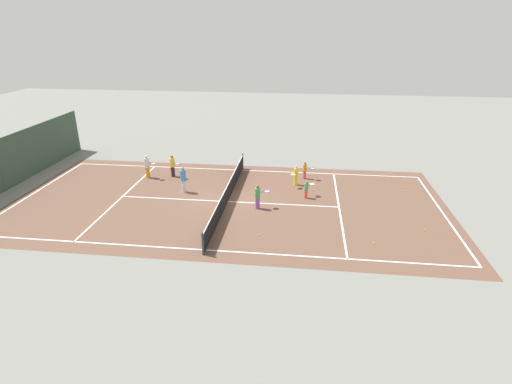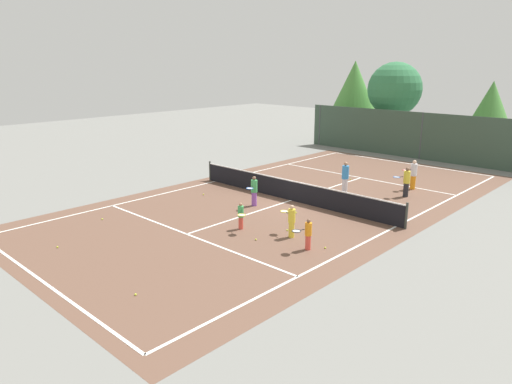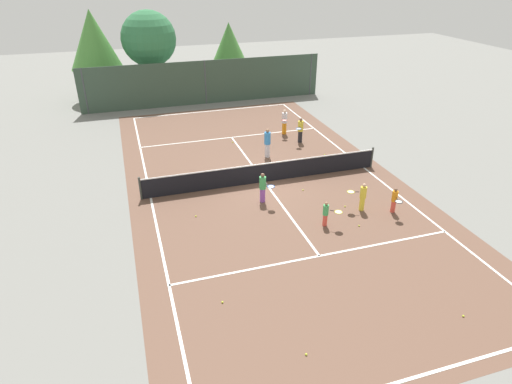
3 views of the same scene
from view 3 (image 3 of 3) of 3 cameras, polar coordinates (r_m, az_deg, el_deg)
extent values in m
plane|color=slate|center=(21.48, 1.12, 1.33)|extent=(80.00, 80.00, 0.00)
cube|color=brown|center=(21.48, 1.12, 1.34)|extent=(13.00, 25.00, 0.00)
cube|color=white|center=(20.59, -13.57, -0.74)|extent=(0.10, 24.00, 0.01)
cube|color=white|center=(23.64, 13.89, 3.09)|extent=(0.10, 24.00, 0.01)
cube|color=white|center=(12.98, 19.46, -21.98)|extent=(11.00, 0.10, 0.01)
cube|color=white|center=(32.28, -5.74, 10.47)|extent=(11.00, 0.10, 0.01)
cube|color=white|center=(16.41, 8.27, -8.25)|extent=(11.00, 0.10, 0.01)
cube|color=white|center=(27.11, -3.19, 7.13)|extent=(11.00, 0.10, 0.01)
cube|color=white|center=(21.47, 1.12, 1.35)|extent=(0.10, 12.80, 0.01)
cylinder|color=#333833|center=(20.33, -14.85, 0.45)|extent=(0.10, 0.10, 1.10)
cylinder|color=#333833|center=(23.63, 14.88, 4.40)|extent=(0.10, 0.10, 1.10)
cube|color=black|center=(21.27, 1.13, 2.47)|extent=(11.80, 0.03, 0.95)
cube|color=white|center=(21.06, 1.14, 3.70)|extent=(11.80, 0.04, 0.05)
cube|color=#384C3D|center=(33.74, -6.61, 14.01)|extent=(18.00, 0.06, 3.20)
cylinder|color=#3F4447|center=(33.26, -21.43, 12.11)|extent=(0.12, 0.12, 3.20)
cylinder|color=#3F4447|center=(33.74, -6.61, 14.01)|extent=(0.12, 0.12, 3.20)
cylinder|color=#3F4447|center=(36.27, 7.12, 14.95)|extent=(0.12, 0.12, 3.20)
cylinder|color=brown|center=(36.45, -19.58, 13.05)|extent=(0.30, 0.30, 2.44)
cone|color=#4C8E3D|center=(35.83, -20.45, 18.13)|extent=(3.75, 3.75, 4.17)
cylinder|color=brown|center=(38.44, -3.43, 15.13)|extent=(0.44, 0.44, 2.26)
cone|color=#4C8E3D|center=(37.95, -3.55, 18.99)|extent=(2.69, 2.69, 2.99)
cylinder|color=brown|center=(35.86, -13.26, 14.12)|extent=(0.41, 0.41, 2.98)
sphere|color=#337547|center=(35.30, -13.82, 18.85)|extent=(4.05, 4.05, 4.05)
cylinder|color=silver|center=(24.17, 1.48, 5.46)|extent=(0.28, 0.28, 0.76)
cylinder|color=#388CD8|center=(23.91, 1.50, 7.03)|extent=(0.35, 0.35, 0.66)
sphere|color=#A37556|center=(23.76, 1.51, 8.01)|extent=(0.21, 0.21, 0.21)
cylinder|color=yellow|center=(19.47, 13.64, -1.52)|extent=(0.22, 0.22, 0.60)
cylinder|color=yellow|center=(19.21, 13.82, -0.06)|extent=(0.27, 0.27, 0.52)
sphere|color=tan|center=(19.05, 13.94, 0.85)|extent=(0.16, 0.16, 0.16)
cylinder|color=black|center=(19.13, 12.99, 0.02)|extent=(0.20, 0.09, 0.03)
torus|color=yellow|center=(19.08, 12.26, 0.02)|extent=(0.42, 0.42, 0.03)
cylinder|color=silver|center=(19.08, 12.26, 0.02)|extent=(0.35, 0.35, 0.00)
cylinder|color=#E54C3F|center=(19.70, 17.45, -1.80)|extent=(0.20, 0.20, 0.54)
cylinder|color=orange|center=(19.47, 17.65, -0.52)|extent=(0.25, 0.25, 0.47)
sphere|color=brown|center=(19.33, 17.78, 0.29)|extent=(0.15, 0.15, 0.15)
cylinder|color=black|center=(19.23, 17.90, -0.84)|extent=(0.08, 0.20, 0.03)
torus|color=black|center=(19.02, 18.12, -1.20)|extent=(0.41, 0.41, 0.03)
cylinder|color=silver|center=(19.02, 18.12, -1.20)|extent=(0.34, 0.34, 0.00)
cylinder|color=orange|center=(27.61, 3.70, 8.29)|extent=(0.27, 0.27, 0.73)
cylinder|color=silver|center=(27.39, 3.74, 9.63)|extent=(0.33, 0.33, 0.63)
sphere|color=beige|center=(27.26, 3.77, 10.46)|extent=(0.20, 0.20, 0.20)
cylinder|color=black|center=(27.08, 3.74, 9.49)|extent=(0.10, 0.20, 0.03)
torus|color=red|center=(26.84, 3.73, 9.32)|extent=(0.43, 0.43, 0.03)
cylinder|color=silver|center=(26.84, 3.73, 9.32)|extent=(0.36, 0.36, 0.00)
cylinder|color=#E54C3F|center=(18.09, 8.98, -3.62)|extent=(0.19, 0.19, 0.51)
cylinder|color=#3FA559|center=(17.84, 9.09, -2.31)|extent=(0.23, 0.23, 0.45)
sphere|color=#A37556|center=(17.70, 9.16, -1.49)|extent=(0.14, 0.14, 0.14)
cylinder|color=black|center=(17.78, 9.92, -2.42)|extent=(0.17, 0.15, 0.03)
torus|color=yellow|center=(17.74, 10.70, -2.57)|extent=(0.47, 0.47, 0.03)
cylinder|color=silver|center=(17.74, 10.70, -2.57)|extent=(0.39, 0.39, 0.00)
cylinder|color=#232328|center=(26.37, 5.77, 7.20)|extent=(0.25, 0.25, 0.69)
cylinder|color=yellow|center=(26.14, 5.84, 8.54)|extent=(0.32, 0.32, 0.61)
sphere|color=brown|center=(26.02, 5.88, 9.36)|extent=(0.19, 0.19, 0.19)
cylinder|color=black|center=(25.85, 5.70, 8.39)|extent=(0.14, 0.18, 0.03)
torus|color=blue|center=(25.62, 5.58, 8.21)|extent=(0.46, 0.46, 0.03)
cylinder|color=silver|center=(25.62, 5.58, 8.21)|extent=(0.38, 0.38, 0.00)
cylinder|color=purple|center=(19.57, 0.86, -0.40)|extent=(0.24, 0.24, 0.66)
cylinder|color=#3FA559|center=(19.29, 0.87, 1.21)|extent=(0.30, 0.30, 0.57)
sphere|color=brown|center=(19.12, 0.88, 2.22)|extent=(0.18, 0.18, 0.18)
cylinder|color=black|center=(19.08, 1.46, 0.98)|extent=(0.10, 0.20, 0.03)
torus|color=blue|center=(18.91, 1.96, 0.71)|extent=(0.43, 0.43, 0.03)
cylinder|color=silver|center=(18.91, 1.96, 0.71)|extent=(0.36, 0.36, 0.00)
sphere|color=#CCE533|center=(14.33, -4.40, -14.13)|extent=(0.07, 0.07, 0.07)
sphere|color=#CCE533|center=(26.28, -3.08, 6.51)|extent=(0.07, 0.07, 0.07)
sphere|color=#CCE533|center=(24.79, 8.92, 4.84)|extent=(0.07, 0.07, 0.07)
sphere|color=#CCE533|center=(19.66, 11.52, -1.86)|extent=(0.07, 0.07, 0.07)
sphere|color=#CCE533|center=(15.22, 25.41, -14.39)|extent=(0.07, 0.07, 0.07)
sphere|color=#CCE533|center=(20.76, 6.15, 0.27)|extent=(0.07, 0.07, 0.07)
sphere|color=#CCE533|center=(18.39, 13.30, -4.31)|extent=(0.07, 0.07, 0.07)
sphere|color=#CCE533|center=(20.37, 17.57, -1.55)|extent=(0.07, 0.07, 0.07)
sphere|color=#CCE533|center=(18.72, -7.85, -3.14)|extent=(0.07, 0.07, 0.07)
sphere|color=#CCE533|center=(12.90, 6.56, -20.29)|extent=(0.07, 0.07, 0.07)
camera|label=1|loc=(20.55, -67.26, 11.57)|focal=28.47mm
camera|label=2|loc=(20.20, 67.56, 1.39)|focal=33.07mm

